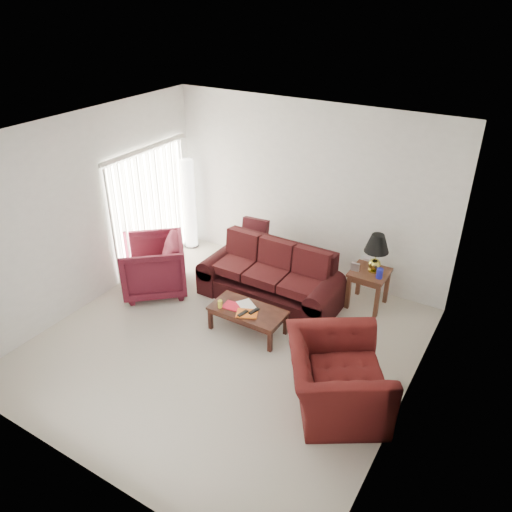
{
  "coord_description": "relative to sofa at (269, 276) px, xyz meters",
  "views": [
    {
      "loc": [
        3.31,
        -4.62,
        4.57
      ],
      "look_at": [
        0.0,
        0.85,
        1.05
      ],
      "focal_mm": 35.0,
      "sensor_mm": 36.0,
      "label": 1
    }
  ],
  "objects": [
    {
      "name": "magazine_white",
      "position": [
        0.08,
        -0.82,
        -0.07
      ],
      "size": [
        0.36,
        0.34,
        0.02
      ],
      "primitive_type": "cube",
      "rotation": [
        0.0,
        0.0,
        -0.58
      ],
      "color": "white",
      "rests_on": "coffee_table"
    },
    {
      "name": "table_lamp",
      "position": [
        1.45,
        0.72,
        0.48
      ],
      "size": [
        0.5,
        0.5,
        0.63
      ],
      "primitive_type": null,
      "rotation": [
        0.0,
        0.0,
        -0.41
      ],
      "color": "gold",
      "rests_on": "end_table"
    },
    {
      "name": "magazine_orange",
      "position": [
        0.19,
        -0.99,
        -0.06
      ],
      "size": [
        0.37,
        0.33,
        0.02
      ],
      "primitive_type": "cube",
      "rotation": [
        0.0,
        0.0,
        0.41
      ],
      "color": "orange",
      "rests_on": "coffee_table"
    },
    {
      "name": "armchair_right",
      "position": [
        1.83,
        -1.58,
        -0.04
      ],
      "size": [
        1.66,
        1.71,
        0.85
      ],
      "primitive_type": "imported",
      "rotation": [
        0.0,
        0.0,
        2.14
      ],
      "color": "#461010",
      "rests_on": "ground"
    },
    {
      "name": "remote_b",
      "position": [
        0.27,
        -0.91,
        -0.04
      ],
      "size": [
        0.09,
        0.19,
        0.02
      ],
      "primitive_type": "cube",
      "rotation": [
        0.0,
        0.0,
        -0.23
      ],
      "color": "black",
      "rests_on": "coffee_table"
    },
    {
      "name": "blinds",
      "position": [
        -2.39,
        -0.02,
        0.62
      ],
      "size": [
        0.1,
        2.0,
        2.16
      ],
      "primitive_type": "cube",
      "color": "silver",
      "rests_on": "ground"
    },
    {
      "name": "throw_pillow",
      "position": [
        -0.73,
        0.76,
        0.28
      ],
      "size": [
        0.48,
        0.27,
        0.48
      ],
      "primitive_type": "cube",
      "rotation": [
        -0.21,
        0.0,
        0.1
      ],
      "color": "black",
      "rests_on": "sofa"
    },
    {
      "name": "magazine_red",
      "position": [
        -0.08,
        -0.94,
        -0.07
      ],
      "size": [
        0.3,
        0.24,
        0.02
      ],
      "primitive_type": "cube",
      "rotation": [
        0.0,
        0.0,
        0.09
      ],
      "color": "red",
      "rests_on": "coffee_table"
    },
    {
      "name": "coffee_table",
      "position": [
        0.14,
        -0.88,
        -0.27
      ],
      "size": [
        1.22,
        0.82,
        0.39
      ],
      "primitive_type": null,
      "rotation": [
        0.0,
        0.0,
        0.26
      ],
      "color": "black",
      "rests_on": "ground"
    },
    {
      "name": "floor_lamp",
      "position": [
        -2.26,
        0.87,
        0.43
      ],
      "size": [
        0.35,
        0.35,
        1.78
      ],
      "primitive_type": null,
      "rotation": [
        0.0,
        0.0,
        0.24
      ],
      "color": "white",
      "rests_on": "ground"
    },
    {
      "name": "yellow_glass",
      "position": [
        -0.23,
        -1.05,
        -0.01
      ],
      "size": [
        0.08,
        0.08,
        0.12
      ],
      "primitive_type": "cylinder",
      "rotation": [
        0.0,
        0.0,
        -0.24
      ],
      "color": "yellow",
      "rests_on": "coffee_table"
    },
    {
      "name": "clock",
      "position": [
        1.2,
        0.59,
        0.22
      ],
      "size": [
        0.13,
        0.05,
        0.13
      ],
      "primitive_type": "cube",
      "rotation": [
        0.0,
        0.0,
        0.02
      ],
      "color": "silver",
      "rests_on": "end_table"
    },
    {
      "name": "blue_canister",
      "position": [
        1.59,
        0.57,
        0.24
      ],
      "size": [
        0.11,
        0.11,
        0.16
      ],
      "primitive_type": "cylinder",
      "rotation": [
        0.0,
        0.0,
        0.15
      ],
      "color": "#171A98",
      "rests_on": "end_table"
    },
    {
      "name": "floor",
      "position": [
        0.03,
        -1.32,
        -0.46
      ],
      "size": [
        5.0,
        5.0,
        0.0
      ],
      "primitive_type": "plane",
      "color": "beige",
      "rests_on": "ground"
    },
    {
      "name": "end_table",
      "position": [
        1.41,
        0.69,
        -0.15
      ],
      "size": [
        0.63,
        0.63,
        0.62
      ],
      "primitive_type": null,
      "rotation": [
        0.0,
        0.0,
        -0.1
      ],
      "color": "#55261D",
      "rests_on": "ground"
    },
    {
      "name": "remote_a",
      "position": [
        0.16,
        -1.04,
        -0.04
      ],
      "size": [
        0.09,
        0.19,
        0.02
      ],
      "primitive_type": "cube",
      "rotation": [
        0.0,
        0.0,
        -0.21
      ],
      "color": "black",
      "rests_on": "coffee_table"
    },
    {
      "name": "sofa",
      "position": [
        0.0,
        0.0,
        0.0
      ],
      "size": [
        2.29,
        1.04,
        0.93
      ],
      "primitive_type": null,
      "rotation": [
        0.0,
        0.0,
        0.03
      ],
      "color": "black",
      "rests_on": "ground"
    },
    {
      "name": "picture_frame",
      "position": [
        1.24,
        0.91,
        0.25
      ],
      "size": [
        0.18,
        0.2,
        0.06
      ],
      "primitive_type": "cube",
      "rotation": [
        1.36,
        0.0,
        0.25
      ],
      "color": "silver",
      "rests_on": "end_table"
    },
    {
      "name": "armchair_left",
      "position": [
        -1.79,
        -0.73,
        0.01
      ],
      "size": [
        1.43,
        1.43,
        0.94
      ],
      "primitive_type": "imported",
      "rotation": [
        0.0,
        0.0,
        -0.85
      ],
      "color": "#4A111C",
      "rests_on": "ground"
    }
  ]
}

